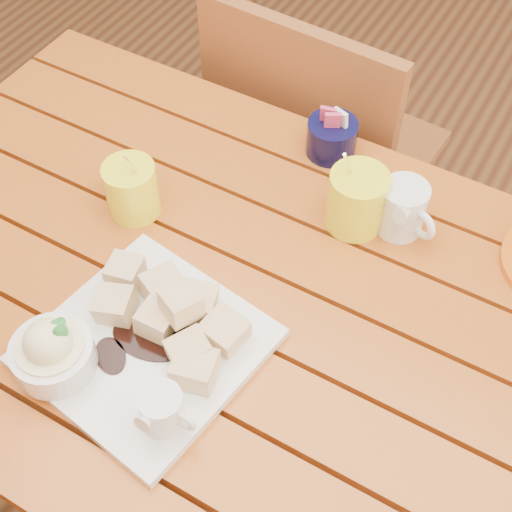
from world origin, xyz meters
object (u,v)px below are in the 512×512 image
Objects in this scene: dessert_plate at (127,343)px; coffee_mug_left at (131,188)px; table at (219,324)px; chair_far at (316,155)px; coffee_mug_right at (359,200)px.

coffee_mug_left reaches higher than dessert_plate.
table is 0.59m from chair_far.
chair_far reaches higher than table.
dessert_plate is 0.36× the size of chair_far.
dessert_plate is 2.30× the size of coffee_mug_left.
coffee_mug_left is 0.59m from chair_far.
table is 8.67× the size of coffee_mug_left.
chair_far is at bearing 94.76° from dessert_plate.
table is 3.77× the size of dessert_plate.
table is at bearing 103.32° from chair_far.
coffee_mug_right reaches higher than coffee_mug_left.
chair_far is at bearing 100.02° from table.
dessert_plate is 2.09× the size of coffee_mug_right.
coffee_mug_right is at bearing 48.22° from coffee_mug_left.
dessert_plate reaches higher than table.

